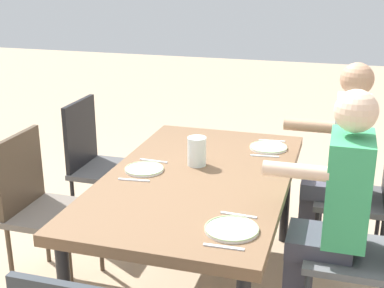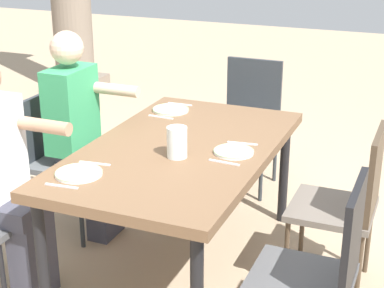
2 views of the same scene
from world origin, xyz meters
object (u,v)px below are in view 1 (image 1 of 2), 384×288
at_px(dining_table, 198,186).
at_px(plate_2, 232,229).
at_px(chair_west_south, 97,158).
at_px(diner_woman_green, 332,211).
at_px(water_pitcher, 197,153).
at_px(plate_0, 268,147).
at_px(diner_man_white, 338,160).
at_px(plate_1, 144,169).
at_px(chair_mid_south, 40,201).
at_px(chair_mid_north, 368,248).
at_px(chair_west_north, 366,191).

relative_size(dining_table, plate_2, 7.11).
bearing_deg(chair_west_south, diner_woman_green, 65.63).
distance_m(plate_2, water_pitcher, 0.80).
relative_size(chair_west_south, plate_0, 4.02).
bearing_deg(diner_man_white, plate_2, -19.53).
height_order(dining_table, plate_1, plate_1).
height_order(chair_mid_south, plate_2, chair_mid_south).
height_order(chair_mid_north, plate_2, chair_mid_north).
bearing_deg(diner_man_white, water_pitcher, -59.85).
height_order(chair_mid_north, chair_mid_south, chair_mid_south).
xyz_separation_m(dining_table, chair_mid_north, (0.13, 0.91, -0.16)).
bearing_deg(chair_mid_north, plate_0, -138.63).
bearing_deg(chair_mid_south, plate_2, 70.66).
height_order(diner_man_white, plate_1, diner_man_white).
xyz_separation_m(chair_west_north, chair_mid_north, (0.74, -0.00, 0.01)).
relative_size(chair_mid_north, diner_man_white, 0.68).
xyz_separation_m(dining_table, chair_west_south, (-0.60, -0.91, -0.15)).
bearing_deg(chair_mid_south, diner_man_white, 114.16).
xyz_separation_m(plate_1, plate_2, (0.55, 0.62, -0.00)).
xyz_separation_m(plate_0, water_pitcher, (0.40, -0.35, 0.07)).
bearing_deg(plate_2, plate_1, -131.57).
bearing_deg(plate_0, water_pitcher, -41.34).
height_order(chair_west_north, diner_man_white, diner_man_white).
bearing_deg(chair_mid_south, plate_0, 119.39).
relative_size(diner_woman_green, plate_1, 5.98).
distance_m(chair_mid_north, diner_man_white, 0.78).
distance_m(chair_west_north, chair_mid_south, 1.96).
relative_size(plate_1, water_pitcher, 1.32).
distance_m(diner_man_white, plate_2, 1.24).
relative_size(chair_west_south, chair_mid_south, 1.02).
bearing_deg(chair_mid_north, chair_west_south, -112.05).
relative_size(chair_mid_south, plate_1, 4.23).
relative_size(chair_west_north, chair_mid_south, 0.96).
distance_m(chair_mid_south, diner_man_white, 1.80).
bearing_deg(chair_mid_south, plate_1, 101.05).
distance_m(plate_1, plate_2, 0.83).
relative_size(dining_table, chair_west_north, 1.90).
bearing_deg(chair_mid_north, chair_mid_south, -90.00).
relative_size(chair_west_north, diner_man_white, 0.68).
bearing_deg(water_pitcher, diner_man_white, 120.15).
distance_m(diner_woman_green, plate_1, 1.03).
bearing_deg(chair_west_south, diner_man_white, 89.90).
distance_m(dining_table, plate_2, 0.65).
bearing_deg(plate_1, diner_woman_green, 83.25).
relative_size(diner_man_white, plate_2, 5.48).
relative_size(chair_west_north, plate_2, 3.73).
height_order(diner_man_white, plate_2, diner_man_white).
bearing_deg(plate_1, plate_2, 48.43).
height_order(plate_1, plate_2, same).
height_order(diner_woman_green, plate_0, diner_woman_green).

